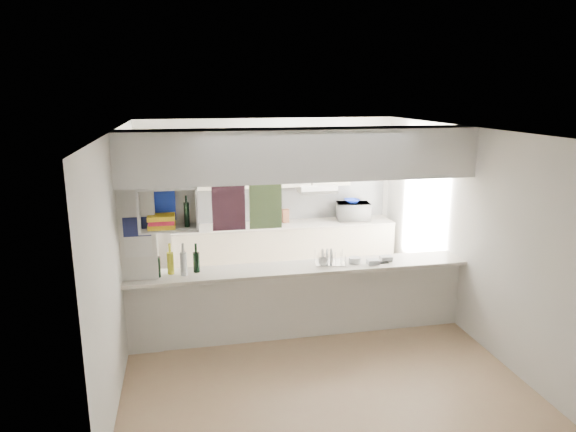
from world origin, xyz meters
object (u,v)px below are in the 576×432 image
object	(u,v)px
wine_bottles	(177,263)
microwave	(353,211)
bowl	(352,201)
dish_rack	(330,257)

from	to	relation	value
wine_bottles	microwave	bearing A→B (deg)	36.14
microwave	bowl	xyz separation A→B (m)	(-0.03, 0.00, 0.18)
bowl	dish_rack	bearing A→B (deg)	-115.18
microwave	wine_bottles	xyz separation A→B (m)	(-2.87, -2.10, -0.01)
microwave	wine_bottles	world-z (taller)	wine_bottles
bowl	dish_rack	xyz separation A→B (m)	(-0.97, -2.07, -0.25)
dish_rack	wine_bottles	bearing A→B (deg)	-170.46
microwave	bowl	size ratio (longest dim) A/B	2.12
microwave	wine_bottles	distance (m)	3.55
bowl	wine_bottles	xyz separation A→B (m)	(-2.84, -2.10, -0.19)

